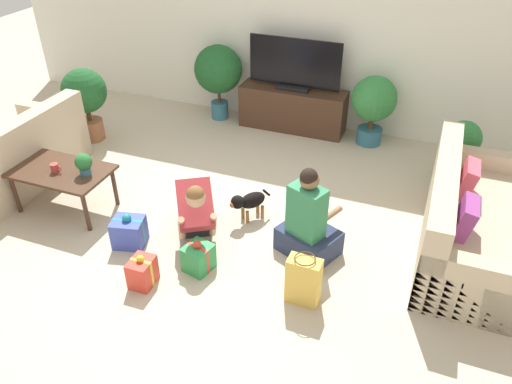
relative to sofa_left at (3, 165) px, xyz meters
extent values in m
plane|color=beige|center=(2.39, 0.21, -0.30)|extent=(16.00, 16.00, 0.00)
cube|color=white|center=(2.39, 2.84, 1.00)|extent=(8.40, 0.06, 2.60)
cube|color=#C6B293|center=(-0.06, 0.00, -0.09)|extent=(0.90, 1.96, 0.41)
cube|color=#C6B293|center=(0.29, 0.00, 0.33)|extent=(0.20, 1.96, 0.42)
cube|color=#C6B293|center=(-0.06, 0.90, 0.00)|extent=(0.90, 0.16, 0.59)
cube|color=#EACC4C|center=(0.09, 0.43, 0.27)|extent=(0.18, 0.34, 0.32)
cube|color=#E5566B|center=(0.09, 0.00, 0.27)|extent=(0.18, 0.34, 0.32)
cube|color=#C6B293|center=(4.84, 0.71, -0.09)|extent=(0.90, 1.96, 0.41)
cube|color=#C6B293|center=(4.49, 0.71, 0.33)|extent=(0.20, 1.96, 0.42)
cube|color=#C6B293|center=(4.84, -0.19, 0.00)|extent=(0.90, 0.16, 0.59)
cube|color=#C6B293|center=(4.84, 1.61, 0.00)|extent=(0.90, 0.16, 0.59)
cube|color=#9E4293|center=(4.69, 0.39, 0.27)|extent=(0.18, 0.34, 0.32)
cube|color=#E5566B|center=(4.69, 1.04, 0.27)|extent=(0.18, 0.34, 0.32)
cube|color=#472D1E|center=(0.87, -0.08, 0.16)|extent=(0.99, 0.60, 0.03)
cylinder|color=#472D1E|center=(0.44, -0.32, -0.08)|extent=(0.04, 0.04, 0.44)
cylinder|color=#472D1E|center=(1.31, -0.32, -0.08)|extent=(0.04, 0.04, 0.44)
cylinder|color=#472D1E|center=(0.44, 0.16, -0.08)|extent=(0.04, 0.04, 0.44)
cylinder|color=#472D1E|center=(1.31, 0.16, -0.08)|extent=(0.04, 0.04, 0.44)
cube|color=#472D1E|center=(2.50, 2.57, -0.01)|extent=(1.41, 0.40, 0.57)
cube|color=black|center=(2.50, 2.57, 0.30)|extent=(0.42, 0.20, 0.05)
cube|color=black|center=(2.50, 2.57, 0.63)|extent=(1.21, 0.03, 0.62)
cylinder|color=#336B84|center=(3.55, 2.52, -0.19)|extent=(0.32, 0.32, 0.21)
cylinder|color=brown|center=(3.55, 2.52, -0.01)|extent=(0.06, 0.06, 0.17)
sphere|color=#337F3D|center=(3.55, 2.52, 0.32)|extent=(0.56, 0.56, 0.56)
cylinder|color=beige|center=(4.64, 2.04, -0.19)|extent=(0.30, 0.30, 0.21)
cylinder|color=brown|center=(4.64, 2.04, -0.02)|extent=(0.05, 0.05, 0.12)
sphere|color=#337F3D|center=(4.64, 2.04, 0.20)|extent=(0.39, 0.39, 0.39)
cylinder|color=#336B84|center=(1.44, 2.52, -0.17)|extent=(0.24, 0.24, 0.24)
cylinder|color=brown|center=(1.44, 2.52, 0.04)|extent=(0.04, 0.04, 0.19)
sphere|color=#1E5628|center=(1.44, 2.52, 0.42)|extent=(0.65, 0.65, 0.65)
cylinder|color=#A36042|center=(0.14, 1.33, -0.16)|extent=(0.31, 0.31, 0.26)
cylinder|color=brown|center=(0.14, 1.33, 0.05)|extent=(0.06, 0.06, 0.17)
sphere|color=#1E5628|center=(0.14, 1.33, 0.37)|extent=(0.56, 0.56, 0.56)
cube|color=#23232D|center=(2.25, 0.14, -0.16)|extent=(0.48, 0.53, 0.28)
cube|color=#AD3338|center=(2.39, -0.09, 0.13)|extent=(0.52, 0.58, 0.45)
sphere|color=tan|center=(2.49, -0.24, 0.33)|extent=(0.18, 0.18, 0.18)
sphere|color=brown|center=(2.49, -0.24, 0.36)|extent=(0.16, 0.16, 0.16)
cylinder|color=tan|center=(2.32, -0.25, -0.04)|extent=(0.19, 0.25, 0.39)
cylinder|color=tan|center=(2.57, -0.10, -0.04)|extent=(0.19, 0.25, 0.39)
cube|color=#283351|center=(3.42, 0.16, -0.18)|extent=(0.64, 0.57, 0.24)
cube|color=#338456|center=(3.40, 0.10, 0.19)|extent=(0.37, 0.31, 0.50)
sphere|color=#8E6647|center=(3.40, 0.11, 0.52)|extent=(0.17, 0.17, 0.17)
sphere|color=black|center=(3.40, 0.10, 0.55)|extent=(0.16, 0.16, 0.16)
cylinder|color=#8E6647|center=(3.59, 0.24, 0.12)|extent=(0.15, 0.26, 0.06)
cylinder|color=#8E6647|center=(3.36, 0.34, 0.12)|extent=(0.15, 0.26, 0.06)
ellipsoid|color=black|center=(2.75, 0.46, -0.08)|extent=(0.29, 0.31, 0.16)
sphere|color=black|center=(2.64, 0.32, -0.04)|extent=(0.14, 0.14, 0.14)
sphere|color=olive|center=(2.61, 0.27, -0.05)|extent=(0.06, 0.06, 0.06)
cylinder|color=black|center=(2.84, 0.59, -0.05)|extent=(0.08, 0.09, 0.10)
cylinder|color=olive|center=(2.66, 0.41, -0.23)|extent=(0.04, 0.04, 0.14)
cylinder|color=olive|center=(2.73, 0.36, -0.23)|extent=(0.04, 0.04, 0.14)
cylinder|color=olive|center=(2.76, 0.55, -0.23)|extent=(0.04, 0.04, 0.14)
cylinder|color=olive|center=(2.84, 0.50, -0.23)|extent=(0.04, 0.04, 0.14)
cube|color=#3D51BC|center=(1.81, -0.35, -0.16)|extent=(0.34, 0.31, 0.28)
cube|color=teal|center=(1.81, -0.35, -0.16)|extent=(0.29, 0.10, 0.28)
sphere|color=teal|center=(1.81, -0.35, 0.01)|extent=(0.09, 0.09, 0.09)
cube|color=#2D934C|center=(2.57, -0.43, -0.17)|extent=(0.27, 0.28, 0.25)
cube|color=red|center=(2.57, -0.43, -0.17)|extent=(0.22, 0.08, 0.25)
sphere|color=red|center=(2.57, -0.43, -0.02)|extent=(0.08, 0.08, 0.08)
cube|color=red|center=(2.21, -0.77, -0.17)|extent=(0.20, 0.24, 0.25)
cube|color=yellow|center=(2.21, -0.77, -0.17)|extent=(0.19, 0.04, 0.26)
sphere|color=yellow|center=(2.21, -0.77, -0.02)|extent=(0.07, 0.07, 0.07)
cube|color=#E5B74C|center=(3.55, -0.47, -0.08)|extent=(0.28, 0.16, 0.43)
torus|color=#4C3823|center=(3.55, -0.47, 0.16)|extent=(0.18, 0.18, 0.01)
cylinder|color=#B23D38|center=(0.86, -0.12, 0.22)|extent=(0.08, 0.08, 0.09)
torus|color=#B23D38|center=(0.91, -0.12, 0.22)|extent=(0.06, 0.01, 0.06)
cylinder|color=#336B84|center=(1.17, -0.05, 0.21)|extent=(0.11, 0.11, 0.07)
sphere|color=#286B33|center=(1.17, -0.05, 0.31)|extent=(0.17, 0.17, 0.17)
camera|label=1|loc=(4.26, -3.38, 2.77)|focal=35.00mm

